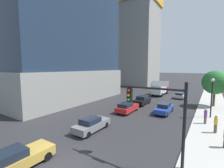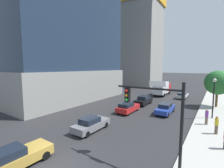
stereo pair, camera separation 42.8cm
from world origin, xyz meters
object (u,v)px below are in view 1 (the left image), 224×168
object	(u,v)px
car_blue	(164,108)
car_gold	(19,158)
traffic_light_pole	(158,107)
street_tree	(215,82)
car_silver	(180,95)
street_lamp	(212,92)
construction_building	(135,39)
car_red	(127,107)
car_gray	(92,124)
car_black	(142,100)
pedestrian_yellow_shirt	(216,124)
box_truck	(160,88)
pedestrian_purple_shirt	(206,116)

from	to	relation	value
car_blue	car_gold	xyz separation A→B (m)	(-4.82, -17.99, -0.01)
traffic_light_pole	street_tree	bearing A→B (deg)	80.31
street_tree	car_silver	size ratio (longest dim) A/B	1.29
traffic_light_pole	car_blue	size ratio (longest dim) A/B	1.20
street_lamp	street_tree	size ratio (longest dim) A/B	0.85
construction_building	street_lamp	distance (m)	42.97
construction_building	car_red	world-z (taller)	construction_building
car_gray	car_red	bearing A→B (deg)	90.00
construction_building	car_red	size ratio (longest dim) A/B	9.34
construction_building	car_black	world-z (taller)	construction_building
car_gold	car_red	xyz separation A→B (m)	(0.00, 15.48, 0.00)
car_gray	car_gold	xyz separation A→B (m)	(0.00, -7.35, 0.03)
street_tree	pedestrian_yellow_shirt	distance (m)	13.17
street_tree	car_black	size ratio (longest dim) A/B	1.31
street_tree	pedestrian_yellow_shirt	size ratio (longest dim) A/B	3.39
car_blue	car_gold	world-z (taller)	car_gold
traffic_light_pole	street_tree	xyz separation A→B (m)	(3.51, 20.57, 0.19)
street_lamp	car_red	world-z (taller)	street_lamp
traffic_light_pole	box_truck	world-z (taller)	traffic_light_pole
traffic_light_pole	car_red	distance (m)	12.77
car_gold	car_silver	xyz separation A→B (m)	(4.82, 31.43, -0.07)
car_blue	pedestrian_yellow_shirt	world-z (taller)	pedestrian_yellow_shirt
street_lamp	traffic_light_pole	bearing A→B (deg)	-103.28
traffic_light_pole	car_gray	bearing A→B (deg)	166.81
box_truck	car_gray	bearing A→B (deg)	-90.00
car_silver	box_truck	world-z (taller)	box_truck
car_gray	car_red	world-z (taller)	car_red
car_gray	car_blue	xyz separation A→B (m)	(4.82, 10.65, 0.04)
street_lamp	car_red	xyz separation A→B (m)	(-10.55, -3.42, -2.84)
car_blue	car_silver	world-z (taller)	car_blue
traffic_light_pole	pedestrian_purple_shirt	xyz separation A→B (m)	(2.64, 10.23, -2.93)
traffic_light_pole	car_blue	world-z (taller)	traffic_light_pole
car_blue	box_truck	xyz separation A→B (m)	(-4.82, 14.82, 1.06)
traffic_light_pole	car_silver	xyz separation A→B (m)	(-2.59, 25.81, -3.34)
street_tree	car_gray	world-z (taller)	street_tree
pedestrian_purple_shirt	car_blue	bearing A→B (deg)	157.64
car_blue	pedestrian_yellow_shirt	xyz separation A→B (m)	(6.18, -4.61, 0.32)
car_silver	car_red	world-z (taller)	car_red
traffic_light_pole	street_tree	distance (m)	20.87
car_gold	box_truck	size ratio (longest dim) A/B	0.55
car_red	box_truck	distance (m)	17.37
car_red	box_truck	size ratio (longest dim) A/B	0.58
street_lamp	car_silver	world-z (taller)	street_lamp
car_silver	box_truck	size ratio (longest dim) A/B	0.63
construction_building	street_lamp	xyz separation A→B (m)	(25.40, -31.73, -13.96)
car_gray	car_blue	world-z (taller)	car_blue
car_gold	car_silver	world-z (taller)	car_gold
car_black	pedestrian_yellow_shirt	world-z (taller)	pedestrian_yellow_shirt
traffic_light_pole	car_gray	world-z (taller)	traffic_light_pole
car_red	pedestrian_yellow_shirt	size ratio (longest dim) A/B	2.43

